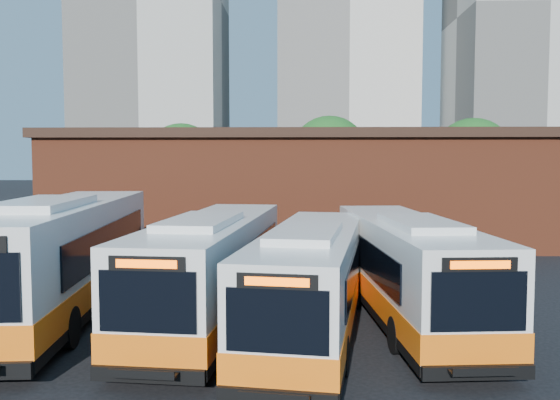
{
  "coord_description": "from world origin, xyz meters",
  "views": [
    {
      "loc": [
        -0.34,
        -15.61,
        4.91
      ],
      "look_at": [
        -1.13,
        6.67,
        3.3
      ],
      "focal_mm": 38.0,
      "sensor_mm": 36.0,
      "label": 1
    }
  ],
  "objects_px": {
    "bus_midwest": "(213,271)",
    "bus_mideast": "(312,284)",
    "bus_west": "(63,260)",
    "bus_east": "(407,272)",
    "transit_worker": "(326,363)"
  },
  "relations": [
    {
      "from": "bus_midwest",
      "to": "bus_mideast",
      "type": "relative_size",
      "value": 1.05
    },
    {
      "from": "bus_west",
      "to": "bus_midwest",
      "type": "relative_size",
      "value": 1.14
    },
    {
      "from": "bus_midwest",
      "to": "bus_west",
      "type": "bearing_deg",
      "value": 176.54
    },
    {
      "from": "bus_midwest",
      "to": "bus_east",
      "type": "bearing_deg",
      "value": 8.01
    },
    {
      "from": "transit_worker",
      "to": "bus_west",
      "type": "bearing_deg",
      "value": 54.39
    },
    {
      "from": "bus_midwest",
      "to": "bus_mideast",
      "type": "distance_m",
      "value": 3.23
    },
    {
      "from": "bus_midwest",
      "to": "bus_east",
      "type": "distance_m",
      "value": 5.87
    },
    {
      "from": "transit_worker",
      "to": "bus_east",
      "type": "bearing_deg",
      "value": -16.04
    },
    {
      "from": "bus_west",
      "to": "bus_midwest",
      "type": "xyz_separation_m",
      "value": [
        4.88,
        -0.72,
        -0.2
      ]
    },
    {
      "from": "bus_midwest",
      "to": "transit_worker",
      "type": "relative_size",
      "value": 6.29
    },
    {
      "from": "bus_midwest",
      "to": "transit_worker",
      "type": "xyz_separation_m",
      "value": [
        3.13,
        -6.41,
        -0.52
      ]
    },
    {
      "from": "bus_west",
      "to": "transit_worker",
      "type": "height_order",
      "value": "bus_west"
    },
    {
      "from": "bus_west",
      "to": "bus_east",
      "type": "relative_size",
      "value": 1.16
    },
    {
      "from": "bus_west",
      "to": "bus_east",
      "type": "height_order",
      "value": "bus_west"
    },
    {
      "from": "bus_west",
      "to": "bus_mideast",
      "type": "xyz_separation_m",
      "value": [
        7.84,
        -2.04,
        -0.28
      ]
    }
  ]
}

